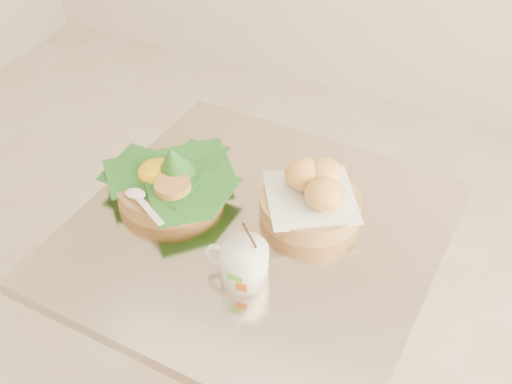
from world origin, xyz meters
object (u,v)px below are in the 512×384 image
at_px(cafe_table, 256,301).
at_px(coffee_mug, 243,262).
at_px(rice_basket, 169,180).
at_px(bread_basket, 313,196).

xyz_separation_m(cafe_table, coffee_mug, (0.03, -0.13, 0.26)).
height_order(rice_basket, bread_basket, rice_basket).
bearing_deg(cafe_table, rice_basket, 174.14).
bearing_deg(rice_basket, coffee_mug, -31.23).
bearing_deg(cafe_table, coffee_mug, -75.24).
distance_m(cafe_table, bread_basket, 0.29).
relative_size(bread_basket, coffee_mug, 1.59).
xyz_separation_m(rice_basket, coffee_mug, (0.24, -0.15, 0.00)).
relative_size(cafe_table, coffee_mug, 4.94).
distance_m(rice_basket, bread_basket, 0.30).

